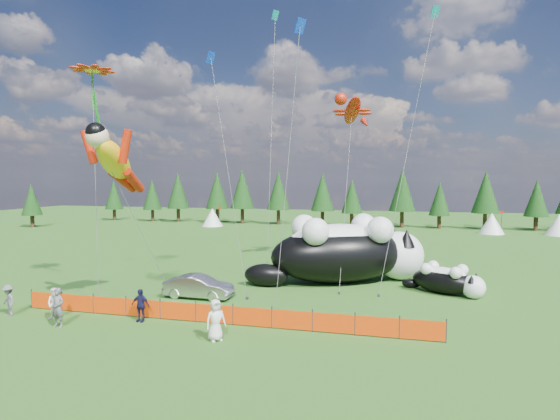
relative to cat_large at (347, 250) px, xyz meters
name	(u,v)px	position (x,y,z in m)	size (l,w,h in m)	color
ground	(235,307)	(-5.66, -7.62, -2.25)	(160.00, 160.00, 0.00)	#133D0B
safety_fence	(214,314)	(-5.66, -10.62, -1.75)	(22.06, 0.06, 1.10)	#262626
tree_line	(332,200)	(-5.66, 37.38, 1.75)	(90.00, 4.00, 8.00)	black
festival_tents	(406,221)	(5.34, 32.38, -0.85)	(50.00, 3.20, 2.80)	white
cat_large	(347,250)	(0.00, 0.00, 0.00)	(12.28, 8.43, 4.74)	black
cat_small	(447,280)	(6.45, -1.76, -1.34)	(4.94, 3.49, 1.92)	black
car	(199,287)	(-8.44, -6.36, -1.55)	(1.48, 4.24, 1.40)	#B2B2B7
spectator_a	(58,308)	(-12.91, -12.95, -1.28)	(0.71, 0.46, 1.94)	#5A5A5F
spectator_b	(55,304)	(-13.89, -12.01, -1.41)	(0.81, 0.48, 1.67)	silver
spectator_c	(140,305)	(-9.44, -11.22, -1.41)	(0.99, 0.51, 1.69)	#141335
spectator_d	(8,300)	(-16.75, -12.08, -1.41)	(1.09, 0.56, 1.69)	#5A5A5F
spectator_e	(216,320)	(-4.70, -12.78, -1.31)	(0.92, 0.60, 1.88)	silver
superhero_kite	(114,160)	(-11.91, -9.53, 6.04)	(5.31, 7.10, 10.88)	yellow
gecko_kite	(352,111)	(-0.23, 6.18, 10.66)	(4.62, 13.24, 16.01)	#B91E09
flower_kite	(92,73)	(-14.79, -7.28, 11.46)	(3.12, 3.64, 14.07)	#B91E09
diamond_kite_a	(212,68)	(-8.60, -3.42, 12.28)	(3.70, 3.30, 16.17)	#0C37BB
diamond_kite_b	(433,24)	(5.51, 1.46, 15.57)	(3.99, 5.63, 19.90)	#0B8589
diamond_kite_c	(299,38)	(-1.97, -7.56, 12.44)	(1.49, 2.06, 16.13)	#0C37BB
diamond_kite_d	(275,29)	(-6.18, 3.62, 16.87)	(1.55, 7.19, 21.51)	#0B8589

